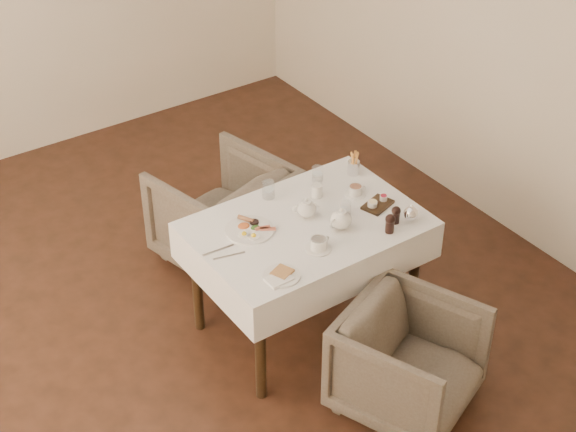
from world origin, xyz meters
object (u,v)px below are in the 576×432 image
Objects in this scene: teapot_centre at (306,207)px; table at (306,240)px; armchair_far at (224,214)px; armchair_near at (409,362)px; breakfast_plate at (249,229)px.

table is at bearing -101.12° from teapot_centre.
armchair_near is at bearing 81.48° from armchair_far.
teapot_centre is (0.04, 0.05, 0.18)m from table.
breakfast_plate is at bearing -168.49° from teapot_centre.
teapot_centre reaches higher than armchair_near.
breakfast_plate reaches higher than armchair_near.
armchair_near is 1.12m from breakfast_plate.
armchair_near is at bearing -84.73° from table.
armchair_near is 0.89× the size of armchair_far.
table is 1.67× the size of armchair_far.
armchair_near is at bearing -70.56° from breakfast_plate.
breakfast_plate is (-0.25, -0.73, 0.42)m from armchair_far.
armchair_far is 4.98× the size of teapot_centre.
table is 4.67× the size of breakfast_plate.
table is 0.90m from armchair_far.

